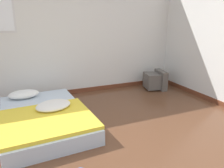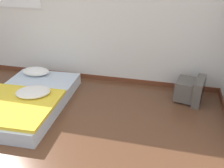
{
  "view_description": "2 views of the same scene",
  "coord_description": "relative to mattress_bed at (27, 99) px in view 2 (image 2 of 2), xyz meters",
  "views": [
    {
      "loc": [
        -0.69,
        -2.15,
        1.58
      ],
      "look_at": [
        0.84,
        1.44,
        0.42
      ],
      "focal_mm": 35.0,
      "sensor_mm": 36.0,
      "label": 1
    },
    {
      "loc": [
        1.79,
        -2.01,
        2.2
      ],
      "look_at": [
        0.91,
        1.51,
        0.39
      ],
      "focal_mm": 40.0,
      "sensor_mm": 36.0,
      "label": 2
    }
  ],
  "objects": [
    {
      "name": "ground_plane",
      "position": [
        0.44,
        -1.12,
        -0.14
      ],
      "size": [
        20.0,
        20.0,
        0.0
      ],
      "primitive_type": "plane",
      "color": "brown"
    },
    {
      "name": "wall_back",
      "position": [
        0.43,
        1.32,
        1.16
      ],
      "size": [
        7.87,
        0.08,
        2.6
      ],
      "color": "silver",
      "rests_on": "ground_plane"
    },
    {
      "name": "mattress_bed",
      "position": [
        0.0,
        0.0,
        0.0
      ],
      "size": [
        1.32,
        2.03,
        0.36
      ],
      "color": "silver",
      "rests_on": "ground_plane"
    },
    {
      "name": "crt_tv",
      "position": [
        2.63,
        0.85,
        0.07
      ],
      "size": [
        0.52,
        0.54,
        0.43
      ],
      "color": "#56514C",
      "rests_on": "ground_plane"
    }
  ]
}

